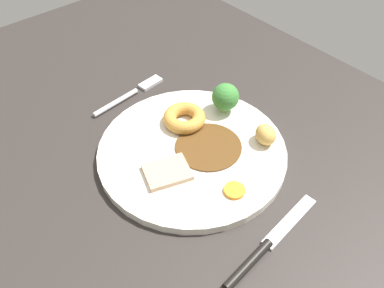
% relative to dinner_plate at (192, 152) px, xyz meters
% --- Properties ---
extents(dining_table, '(1.20, 0.84, 0.04)m').
position_rel_dinner_plate_xyz_m(dining_table, '(0.02, -0.02, -0.02)').
color(dining_table, '#2B2623').
rests_on(dining_table, ground).
extents(dinner_plate, '(0.29, 0.29, 0.01)m').
position_rel_dinner_plate_xyz_m(dinner_plate, '(0.00, 0.00, 0.00)').
color(dinner_plate, silver).
rests_on(dinner_plate, dining_table).
extents(gravy_pool, '(0.10, 0.10, 0.00)m').
position_rel_dinner_plate_xyz_m(gravy_pool, '(0.01, 0.02, 0.01)').
color(gravy_pool, '#563819').
rests_on(gravy_pool, dinner_plate).
extents(meat_slice_main, '(0.07, 0.08, 0.01)m').
position_rel_dinner_plate_xyz_m(meat_slice_main, '(0.02, -0.06, 0.01)').
color(meat_slice_main, tan).
rests_on(meat_slice_main, dinner_plate).
extents(yorkshire_pudding, '(0.07, 0.07, 0.02)m').
position_rel_dinner_plate_xyz_m(yorkshire_pudding, '(-0.05, 0.03, 0.02)').
color(yorkshire_pudding, '#C68938').
rests_on(yorkshire_pudding, dinner_plate).
extents(roast_potato_left, '(0.05, 0.04, 0.03)m').
position_rel_dinner_plate_xyz_m(roast_potato_left, '(0.06, 0.10, 0.02)').
color(roast_potato_left, tan).
rests_on(roast_potato_left, dinner_plate).
extents(carrot_coin_front, '(0.03, 0.03, 0.01)m').
position_rel_dinner_plate_xyz_m(carrot_coin_front, '(0.10, -0.01, 0.01)').
color(carrot_coin_front, orange).
rests_on(carrot_coin_front, dinner_plate).
extents(broccoli_floret, '(0.05, 0.05, 0.05)m').
position_rel_dinner_plate_xyz_m(broccoli_floret, '(-0.03, 0.10, 0.03)').
color(broccoli_floret, '#8CB766').
rests_on(broccoli_floret, dinner_plate).
extents(fork, '(0.03, 0.15, 0.01)m').
position_rel_dinner_plate_xyz_m(fork, '(-0.18, 0.01, -0.00)').
color(fork, silver).
rests_on(fork, dining_table).
extents(knife, '(0.03, 0.19, 0.01)m').
position_rel_dinner_plate_xyz_m(knife, '(0.19, -0.04, -0.00)').
color(knife, black).
rests_on(knife, dining_table).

